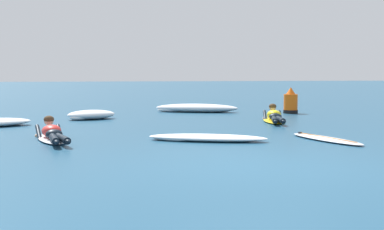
{
  "coord_description": "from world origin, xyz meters",
  "views": [
    {
      "loc": [
        -2.5,
        -8.43,
        1.45
      ],
      "look_at": [
        -0.06,
        5.44,
        0.36
      ],
      "focal_mm": 53.65,
      "sensor_mm": 36.0,
      "label": 1
    }
  ],
  "objects_px": {
    "surfer_near": "(53,134)",
    "drifting_surfboard": "(326,139)",
    "channel_marker_buoy": "(291,103)",
    "surfer_far": "(274,117)"
  },
  "relations": [
    {
      "from": "surfer_near",
      "to": "drifting_surfboard",
      "type": "relative_size",
      "value": 1.07
    },
    {
      "from": "drifting_surfboard",
      "to": "channel_marker_buoy",
      "type": "xyz_separation_m",
      "value": [
        1.87,
        7.39,
        0.31
      ]
    },
    {
      "from": "channel_marker_buoy",
      "to": "surfer_far",
      "type": "bearing_deg",
      "value": -117.28
    },
    {
      "from": "surfer_far",
      "to": "channel_marker_buoy",
      "type": "distance_m",
      "value": 3.44
    },
    {
      "from": "surfer_near",
      "to": "channel_marker_buoy",
      "type": "height_order",
      "value": "channel_marker_buoy"
    },
    {
      "from": "surfer_near",
      "to": "channel_marker_buoy",
      "type": "xyz_separation_m",
      "value": [
        7.49,
        6.54,
        0.2
      ]
    },
    {
      "from": "drifting_surfboard",
      "to": "surfer_near",
      "type": "bearing_deg",
      "value": 171.36
    },
    {
      "from": "surfer_far",
      "to": "channel_marker_buoy",
      "type": "relative_size",
      "value": 2.93
    },
    {
      "from": "surfer_far",
      "to": "channel_marker_buoy",
      "type": "xyz_separation_m",
      "value": [
        1.57,
        3.05,
        0.21
      ]
    },
    {
      "from": "surfer_near",
      "to": "surfer_far",
      "type": "distance_m",
      "value": 6.86
    }
  ]
}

